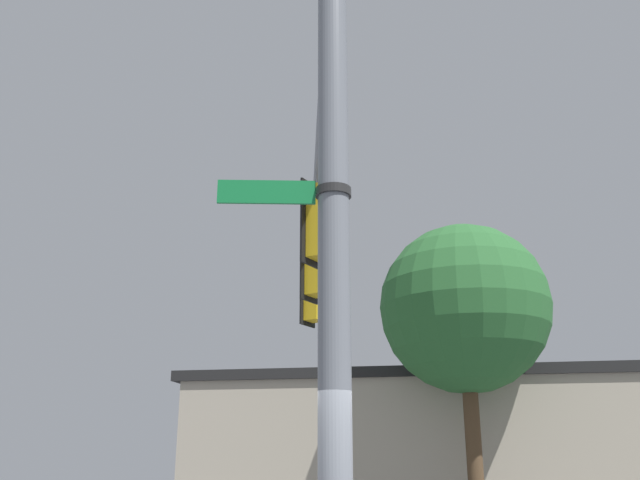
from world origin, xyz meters
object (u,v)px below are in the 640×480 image
object	(u,v)px
street_name_sign	(305,193)
traffic_light_mid_outer	(316,295)
traffic_light_nearest_pole	(323,221)
traffic_light_mid_inner	(319,265)

from	to	relation	value
street_name_sign	traffic_light_mid_outer	bearing A→B (deg)	-149.38
traffic_light_nearest_pole	street_name_sign	world-z (taller)	traffic_light_nearest_pole
traffic_light_mid_outer	traffic_light_mid_inner	bearing A→B (deg)	32.69
traffic_light_mid_inner	traffic_light_mid_outer	xyz separation A→B (m)	(-1.84, -1.18, 0.00)
traffic_light_mid_outer	street_name_sign	bearing A→B (deg)	30.62
traffic_light_nearest_pole	traffic_light_mid_inner	xyz separation A→B (m)	(-1.84, -1.18, 0.00)
traffic_light_mid_outer	street_name_sign	world-z (taller)	traffic_light_mid_outer
traffic_light_nearest_pole	street_name_sign	xyz separation A→B (m)	(2.82, 1.48, -0.86)
traffic_light_mid_inner	street_name_sign	xyz separation A→B (m)	(4.65, 2.66, -0.86)
traffic_light_mid_outer	street_name_sign	xyz separation A→B (m)	(6.49, 3.84, -0.86)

